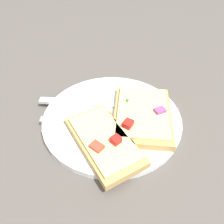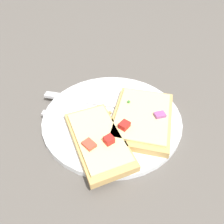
# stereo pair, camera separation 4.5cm
# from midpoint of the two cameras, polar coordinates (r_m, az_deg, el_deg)

# --- Properties ---
(ground_plane) EXTENTS (4.00, 4.00, 0.00)m
(ground_plane) POSITION_cam_midpoint_polar(r_m,az_deg,el_deg) (0.46, 2.77, -2.14)
(ground_plane) COLOR #56514C
(plate) EXTENTS (0.29, 0.29, 0.01)m
(plate) POSITION_cam_midpoint_polar(r_m,az_deg,el_deg) (0.46, 2.79, -1.60)
(plate) COLOR white
(plate) RESTS_ON ground
(fork) EXTENTS (0.17, 0.13, 0.01)m
(fork) POSITION_cam_midpoint_polar(r_m,az_deg,el_deg) (0.44, -1.72, -2.04)
(fork) COLOR silver
(fork) RESTS_ON plate
(knife) EXTENTS (0.20, 0.14, 0.01)m
(knife) POSITION_cam_midpoint_polar(r_m,az_deg,el_deg) (0.49, -4.42, 3.03)
(knife) COLOR silver
(knife) RESTS_ON plate
(pizza_slice_main) EXTENTS (0.19, 0.20, 0.03)m
(pizza_slice_main) POSITION_cam_midpoint_polar(r_m,az_deg,el_deg) (0.44, 10.73, -1.44)
(pizza_slice_main) COLOR tan
(pizza_slice_main) RESTS_ON plate
(pizza_slice_corner) EXTENTS (0.19, 0.14, 0.03)m
(pizza_slice_corner) POSITION_cam_midpoint_polar(r_m,az_deg,el_deg) (0.40, -0.37, -7.28)
(pizza_slice_corner) COLOR tan
(pizza_slice_corner) RESTS_ON plate
(crumb_scatter) EXTENTS (0.08, 0.10, 0.01)m
(crumb_scatter) POSITION_cam_midpoint_polar(r_m,az_deg,el_deg) (0.44, 8.91, -2.59)
(crumb_scatter) COLOR tan
(crumb_scatter) RESTS_ON plate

